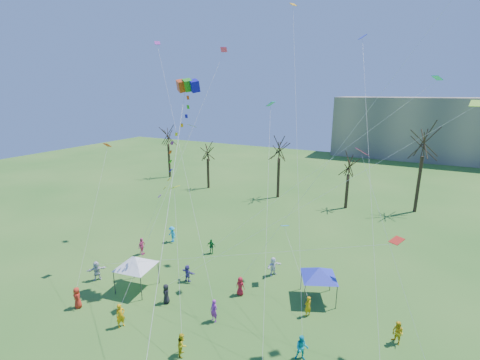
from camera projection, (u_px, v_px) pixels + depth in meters
The scene contains 7 objects.
distant_building at pixel (466, 130), 79.25m from camera, with size 60.00×14.00×15.00m, color gray.
bare_tree_row at pixel (354, 156), 48.33m from camera, with size 71.58×9.05×12.42m.
big_box_kite at pixel (177, 151), 26.76m from camera, with size 4.28×7.51×20.08m.
canopy_tent_white at pixel (136, 262), 28.28m from camera, with size 3.97×3.97×3.02m.
canopy_tent_blue at pixel (319, 272), 26.91m from camera, with size 3.48×3.48×2.85m.
festival_crowd at pixel (215, 293), 26.77m from camera, with size 27.36×14.65×1.84m.
small_kites_aloft at pixel (277, 124), 26.47m from camera, with size 30.14×16.54×34.41m.
Camera 1 is at (10.87, -13.44, 16.56)m, focal length 25.00 mm.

